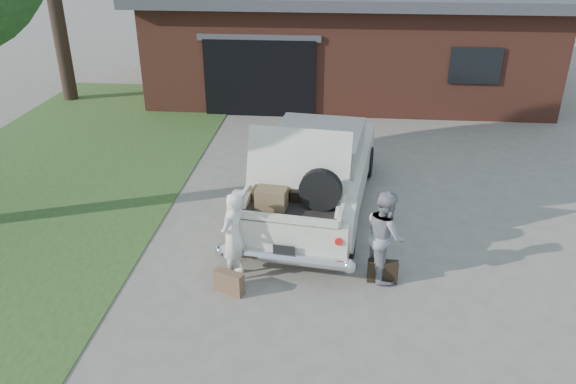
{
  "coord_description": "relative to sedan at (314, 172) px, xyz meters",
  "views": [
    {
      "loc": [
        0.77,
        -7.82,
        5.2
      ],
      "look_at": [
        0.0,
        0.6,
        1.1
      ],
      "focal_mm": 35.0,
      "sensor_mm": 36.0,
      "label": 1
    }
  ],
  "objects": [
    {
      "name": "house",
      "position": [
        0.63,
        9.28,
        0.89
      ],
      "size": [
        12.8,
        7.8,
        3.3
      ],
      "color": "brown",
      "rests_on": "ground"
    },
    {
      "name": "suitcase_left",
      "position": [
        -1.14,
        -2.97,
        -0.59
      ],
      "size": [
        0.5,
        0.33,
        0.37
      ],
      "primitive_type": "cube",
      "rotation": [
        0.0,
        0.0,
        -0.41
      ],
      "color": "brown",
      "rests_on": "ground"
    },
    {
      "name": "ground",
      "position": [
        -0.35,
        -2.2,
        -0.78
      ],
      "size": [
        90.0,
        90.0,
        0.0
      ],
      "primitive_type": "plane",
      "color": "gray",
      "rests_on": "ground"
    },
    {
      "name": "sedan",
      "position": [
        0.0,
        0.0,
        0.0
      ],
      "size": [
        2.68,
        5.51,
        2.15
      ],
      "rotation": [
        0.0,
        0.0,
        -0.13
      ],
      "color": "beige",
      "rests_on": "ground"
    },
    {
      "name": "woman_left",
      "position": [
        -1.13,
        -2.53,
        -0.03
      ],
      "size": [
        0.53,
        0.64,
        1.49
      ],
      "primitive_type": "imported",
      "rotation": [
        0.0,
        0.0,
        -1.96
      ],
      "color": "white",
      "rests_on": "ground"
    },
    {
      "name": "suitcase_right",
      "position": [
        1.23,
        -2.45,
        -0.59
      ],
      "size": [
        0.48,
        0.17,
        0.37
      ],
      "primitive_type": "cube",
      "rotation": [
        0.0,
        0.0,
        -0.03
      ],
      "color": "black",
      "rests_on": "ground"
    },
    {
      "name": "grass_strip",
      "position": [
        -5.85,
        0.8,
        -0.77
      ],
      "size": [
        6.0,
        16.0,
        0.02
      ],
      "primitive_type": "cube",
      "color": "#2D4C1E",
      "rests_on": "ground"
    },
    {
      "name": "woman_right",
      "position": [
        1.24,
        -2.28,
        -0.03
      ],
      "size": [
        0.76,
        0.86,
        1.5
      ],
      "primitive_type": "imported",
      "rotation": [
        0.0,
        0.0,
        1.87
      ],
      "color": "gray",
      "rests_on": "ground"
    }
  ]
}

